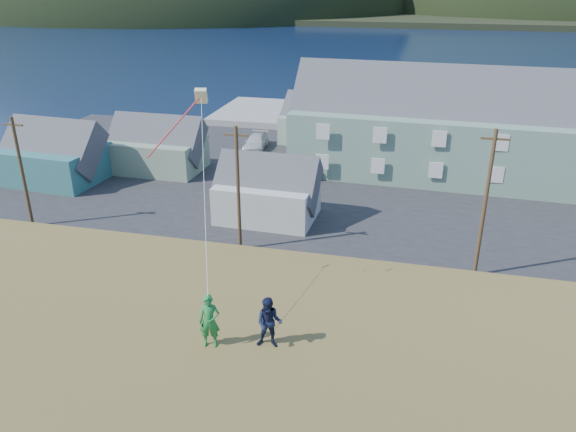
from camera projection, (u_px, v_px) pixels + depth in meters
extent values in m
plane|color=#0A1638|center=(290.00, 267.00, 37.16)|extent=(900.00, 900.00, 0.00)
cube|color=#4C3D19|center=(282.00, 281.00, 35.36)|extent=(110.00, 8.00, 0.10)
cube|color=#28282B|center=(332.00, 180.00, 52.27)|extent=(72.00, 36.00, 0.12)
cube|color=gray|center=(316.00, 116.00, 73.88)|extent=(26.00, 14.00, 0.90)
cube|color=black|center=(419.00, 2.00, 330.56)|extent=(900.00, 320.00, 2.00)
ellipsoid|color=black|center=(39.00, 0.00, 332.84)|extent=(240.00, 216.00, 108.00)
ellipsoid|color=black|center=(182.00, 4.00, 293.58)|extent=(260.00, 234.00, 143.00)
ellipsoid|color=black|center=(381.00, 2.00, 307.74)|extent=(200.00, 180.00, 100.00)
ellipsoid|color=black|center=(561.00, 5.00, 279.53)|extent=(230.00, 207.00, 142.60)
cube|color=slate|center=(481.00, 146.00, 51.82)|extent=(35.07, 11.35, 5.95)
cube|color=#47474C|center=(488.00, 97.00, 49.99)|extent=(35.56, 11.14, 9.68)
cube|color=#2E666C|center=(55.00, 164.00, 51.50)|extent=(8.89, 6.93, 3.17)
cube|color=#47474C|center=(50.00, 138.00, 50.52)|extent=(9.37, 6.73, 6.10)
cube|color=gray|center=(157.00, 155.00, 54.32)|extent=(8.63, 5.84, 3.03)
cube|color=#47474C|center=(155.00, 132.00, 53.40)|extent=(9.13, 5.68, 5.52)
cube|color=beige|center=(267.00, 200.00, 43.66)|extent=(7.56, 5.53, 2.95)
cube|color=#47474C|center=(267.00, 173.00, 42.77)|extent=(8.05, 5.48, 5.19)
cube|color=gray|center=(326.00, 130.00, 62.83)|extent=(10.38, 7.28, 3.05)
cube|color=#47474C|center=(327.00, 108.00, 61.87)|extent=(10.87, 7.33, 5.68)
cylinder|color=#47331E|center=(23.00, 173.00, 41.16)|extent=(0.24, 0.24, 8.46)
cylinder|color=#47331E|center=(238.00, 190.00, 37.52)|extent=(0.24, 0.24, 8.79)
cylinder|color=#47331E|center=(485.00, 206.00, 33.99)|extent=(0.24, 0.24, 9.57)
imported|color=navy|center=(356.00, 148.00, 58.70)|extent=(1.87, 4.86, 1.58)
imported|color=navy|center=(315.00, 166.00, 53.56)|extent=(2.31, 4.58, 1.50)
imported|color=#9E1B13|center=(144.00, 158.00, 56.08)|extent=(1.58, 3.86, 1.31)
imported|color=silver|center=(256.00, 142.00, 60.86)|extent=(2.57, 5.42, 1.53)
imported|color=black|center=(302.00, 167.00, 53.62)|extent=(2.07, 4.59, 1.30)
imported|color=black|center=(306.00, 152.00, 58.05)|extent=(1.96, 4.14, 1.37)
imported|color=#207735|center=(209.00, 321.00, 17.27)|extent=(0.74, 0.57, 1.79)
imported|color=#141B39|center=(269.00, 323.00, 17.26)|extent=(0.89, 0.73, 1.71)
cube|color=beige|center=(201.00, 96.00, 21.56)|extent=(0.53, 0.51, 0.60)
cylinder|color=#DB393B|center=(175.00, 126.00, 20.94)|extent=(0.06, 0.06, 3.31)
cylinder|color=white|center=(204.00, 184.00, 19.24)|extent=(0.02, 0.02, 8.50)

